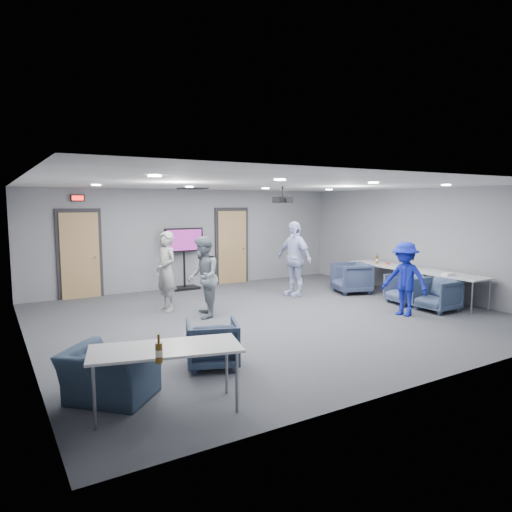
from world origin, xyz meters
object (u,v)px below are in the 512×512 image
chair_right_a (351,278)px  table_front_left (166,352)px  chair_right_b (406,289)px  chair_front_b (110,374)px  person_b (203,277)px  bottle_right (377,260)px  tv_stand (184,255)px  projector (283,200)px  chair_right_c (437,295)px  person_c (294,259)px  table_right_b (447,276)px  table_right_a (384,266)px  bottle_front (159,352)px  chair_front_a (212,343)px  person_a (166,271)px  person_d (405,279)px

chair_right_a → table_front_left: 7.61m
chair_right_b → chair_front_b: 7.38m
person_b → bottle_right: person_b is taller
tv_stand → projector: bearing=-71.7°
chair_right_a → chair_right_c: bearing=22.4°
chair_right_a → bottle_right: (0.82, -0.09, 0.44)m
person_c → chair_right_a: person_c is taller
chair_right_b → chair_front_b: size_ratio=0.78×
projector → person_c: bearing=45.0°
chair_front_b → tv_stand: tv_stand is taller
person_b → table_right_b: bearing=92.7°
bottle_right → chair_front_b: bearing=-156.9°
table_right_a → table_right_b: 1.90m
bottle_front → projector: projector is taller
bottle_right → table_right_a: bearing=-78.5°
chair_front_a → table_right_a: 6.85m
chair_front_a → chair_right_b: bearing=-145.5°
chair_right_c → table_right_a: table_right_a is taller
table_right_a → table_front_left: bearing=116.8°
chair_front_b → table_front_left: bearing=173.1°
chair_right_b → chair_right_c: bearing=9.0°
person_b → chair_front_a: 2.90m
person_c → table_front_left: (-4.99, -4.51, -0.26)m
person_b → table_right_b: person_b is taller
person_b → tv_stand: bearing=-173.1°
chair_front_b → table_right_a: 8.41m
chair_right_a → table_right_b: (0.86, -2.20, 0.29)m
chair_front_a → bottle_right: size_ratio=2.66×
person_b → projector: projector is taller
chair_front_b → projector: size_ratio=2.70×
chair_right_c → table_front_left: size_ratio=0.44×
person_a → chair_front_b: (-2.15, -4.00, -0.55)m
chair_right_b → bottle_front: size_ratio=2.55×
chair_right_a → table_front_left: bearing=-40.7°
person_a → chair_right_b: size_ratio=2.29×
person_c → bottle_right: bearing=65.7°
chair_front_a → chair_front_b: 1.58m
chair_right_a → chair_front_a: bearing=-43.4°
person_a → table_right_b: bearing=53.3°
chair_front_b → projector: (4.48, 2.98, 2.09)m
chair_front_a → chair_front_b: (-1.52, -0.40, -0.02)m
chair_right_b → bottle_right: bearing=167.1°
person_b → table_right_a: (5.22, 0.05, -0.15)m
person_a → person_d: (4.09, -2.95, -0.10)m
person_b → chair_right_c: bearing=87.6°
person_b → bottle_right: size_ratio=6.03×
chair_right_c → chair_front_a: size_ratio=1.06×
chair_front_a → bottle_front: (-1.27, -1.44, 0.50)m
chair_front_a → tv_stand: (1.91, 5.75, 0.61)m
table_right_b → table_right_a: bearing=0.0°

